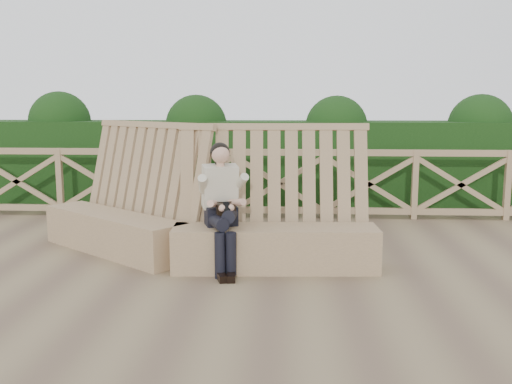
{
  "coord_description": "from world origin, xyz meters",
  "views": [
    {
      "loc": [
        0.14,
        -5.51,
        1.84
      ],
      "look_at": [
        -0.19,
        0.4,
        0.9
      ],
      "focal_mm": 40.0,
      "sensor_mm": 36.0,
      "label": 1
    }
  ],
  "objects": [
    {
      "name": "ground",
      "position": [
        0.0,
        0.0,
        0.0
      ],
      "size": [
        60.0,
        60.0,
        0.0
      ],
      "primitive_type": "plane",
      "color": "brown",
      "rests_on": "ground"
    },
    {
      "name": "bench",
      "position": [
        -0.97,
        1.0,
        0.41
      ],
      "size": [
        4.17,
        2.04,
        1.61
      ],
      "rotation": [
        0.0,
        0.0,
        -0.3
      ],
      "color": "#8D7051",
      "rests_on": "ground"
    },
    {
      "name": "woman",
      "position": [
        -0.57,
        0.59,
        0.76
      ],
      "size": [
        0.49,
        0.86,
        1.4
      ],
      "rotation": [
        0.0,
        0.0,
        0.31
      ],
      "color": "black",
      "rests_on": "ground"
    },
    {
      "name": "guardrail",
      "position": [
        0.0,
        3.5,
        0.55
      ],
      "size": [
        10.1,
        0.09,
        1.1
      ],
      "color": "#8F7353",
      "rests_on": "ground"
    },
    {
      "name": "hedge",
      "position": [
        0.0,
        4.7,
        0.75
      ],
      "size": [
        12.0,
        1.2,
        1.5
      ],
      "primitive_type": "cube",
      "color": "black",
      "rests_on": "ground"
    }
  ]
}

